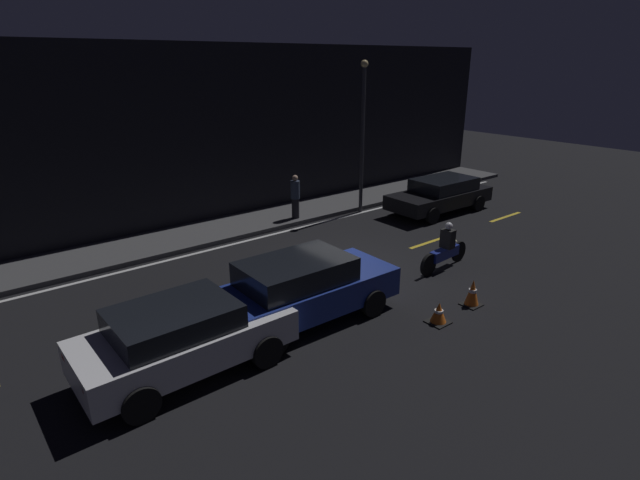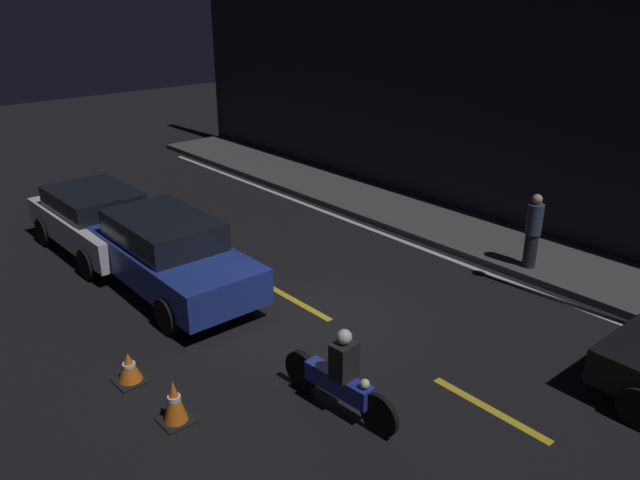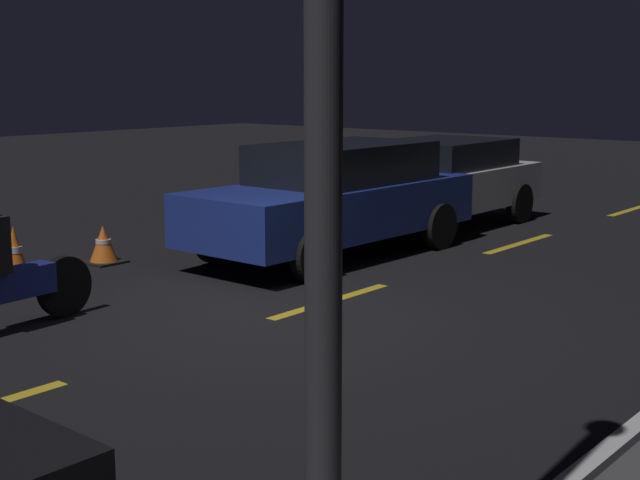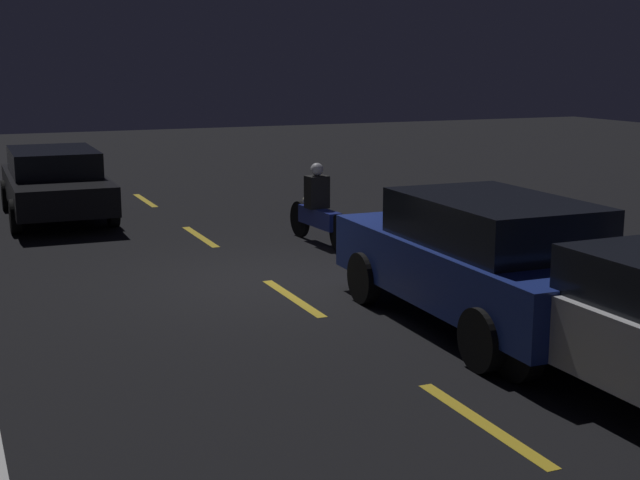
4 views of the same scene
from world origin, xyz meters
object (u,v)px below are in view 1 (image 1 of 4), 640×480
Objects in this scene: traffic_cone_mid at (472,293)px; pedestrian at (295,196)px; motorcycle at (445,250)px; street_lamp at (363,130)px; sedan_white at (183,336)px; sedan_blue at (302,288)px; traffic_cone_near at (439,313)px; van_black at (441,194)px.

traffic_cone_mid is 0.42× the size of pedestrian.
motorcycle is 0.38× the size of street_lamp.
street_lamp is (2.03, 5.74, 2.67)m from motorcycle.
pedestrian is (0.59, 8.23, 0.65)m from traffic_cone_mid.
motorcycle is at bearing -109.48° from street_lamp.
sedan_white is 0.90× the size of sedan_blue.
street_lamp is at bearing 66.21° from traffic_cone_mid.
sedan_blue is 8.84× the size of traffic_cone_near.
sedan_blue reaches higher than van_black.
traffic_cone_mid is at bearing 2.02° from traffic_cone_near.
sedan_white is 7.00m from traffic_cone_mid.
motorcycle is (5.10, -0.09, -0.26)m from sedan_blue.
street_lamp reaches higher than van_black.
traffic_cone_mid is (1.35, 0.05, 0.09)m from traffic_cone_near.
van_black is 2.09× the size of motorcycle.
traffic_cone_near is at bearing -103.17° from pedestrian.
pedestrian is at bearing -24.56° from van_black.
sedan_white reaches higher than traffic_cone_mid.
sedan_white is 9.74m from pedestrian.
sedan_blue reaches higher than traffic_cone_mid.
sedan_blue is at bearing -124.89° from pedestrian.
sedan_blue is at bearing 151.77° from traffic_cone_mid.
sedan_blue reaches higher than sedan_white.
sedan_blue is (2.99, 0.19, 0.05)m from sedan_white.
sedan_white is at bearing 18.18° from van_black.
pedestrian reaches higher than sedan_white.
sedan_blue is 9.41m from street_lamp.
van_black reaches higher than traffic_cone_mid.
traffic_cone_mid is (3.75, -2.01, -0.49)m from sedan_blue.
van_black is at bearing -25.67° from pedestrian.
motorcycle is at bearing 36.09° from traffic_cone_near.
pedestrian reaches higher than traffic_cone_mid.
sedan_white is 0.71× the size of street_lamp.
motorcycle is at bearing 40.92° from van_black.
sedan_white reaches higher than traffic_cone_near.
traffic_cone_mid is at bearing -129.09° from motorcycle.
sedan_white is 13.20m from van_black.
street_lamp reaches higher than sedan_white.
traffic_cone_near is 8.54m from pedestrian.
van_black is 5.89m from motorcycle.
motorcycle reaches higher than traffic_cone_near.
motorcycle is 6.65m from street_lamp.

